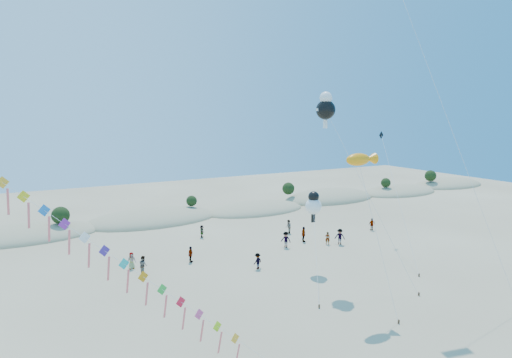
# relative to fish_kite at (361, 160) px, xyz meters

# --- Properties ---
(dune_ridge) EXTENTS (145.30, 11.49, 5.57)m
(dune_ridge) POSITION_rel_fish_kite_xyz_m (-6.31, 34.58, -11.44)
(dune_ridge) COLOR tan
(dune_ridge) RESTS_ON ground
(fish_kite) EXTENTS (2.78, 4.73, 12.07)m
(fish_kite) POSITION_rel_fish_kite_xyz_m (0.00, 0.00, 0.00)
(fish_kite) COLOR #3F2D1E
(fish_kite) RESTS_ON ground
(cartoon_kite_low) EXTENTS (5.62, 8.43, 7.69)m
(cartoon_kite_low) POSITION_rel_fish_kite_xyz_m (1.52, 8.14, -5.15)
(cartoon_kite_low) COLOR #3F2D1E
(cartoon_kite_low) RESTS_ON ground
(cartoon_kite_high) EXTENTS (4.84, 9.24, 17.04)m
(cartoon_kite_high) POSITION_rel_fish_kite_xyz_m (1.70, 6.80, 4.05)
(cartoon_kite_high) COLOR #3F2D1E
(cartoon_kite_high) RESTS_ON ground
(parafoil_kite) EXTENTS (5.43, 9.96, 25.34)m
(parafoil_kite) POSITION_rel_fish_kite_xyz_m (5.60, 1.88, 12.68)
(parafoil_kite) COLOR #3F2D1E
(parafoil_kite) RESTS_ON ground
(dark_kite) EXTENTS (7.08, 12.47, 13.01)m
(dark_kite) POSITION_rel_fish_kite_xyz_m (13.49, 9.99, -2.88)
(dark_kite) COLOR #3F2D1E
(dark_kite) RESTS_ON ground
(beachgoers) EXTENTS (31.69, 14.01, 1.84)m
(beachgoers) POSITION_rel_fish_kite_xyz_m (0.33, 15.67, -10.69)
(beachgoers) COLOR slate
(beachgoers) RESTS_ON ground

